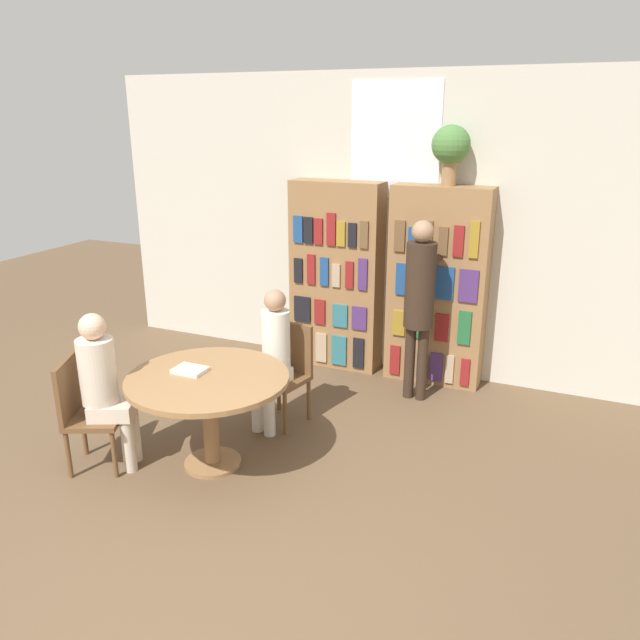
# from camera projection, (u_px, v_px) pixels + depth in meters

# --- Properties ---
(ground_plane) EXTENTS (16.00, 16.00, 0.00)m
(ground_plane) POSITION_uv_depth(u_px,v_px,m) (167.00, 618.00, 3.39)
(ground_plane) COLOR brown
(wall_back) EXTENTS (6.40, 0.07, 3.00)m
(wall_back) POSITION_uv_depth(u_px,v_px,m) (393.00, 227.00, 6.31)
(wall_back) COLOR beige
(wall_back) RESTS_ON ground_plane
(bookshelf_left) EXTENTS (0.95, 0.34, 1.96)m
(bookshelf_left) POSITION_uv_depth(u_px,v_px,m) (336.00, 276.00, 6.52)
(bookshelf_left) COLOR olive
(bookshelf_left) RESTS_ON ground_plane
(bookshelf_right) EXTENTS (0.95, 0.34, 1.96)m
(bookshelf_right) POSITION_uv_depth(u_px,v_px,m) (437.00, 287.00, 6.11)
(bookshelf_right) COLOR olive
(bookshelf_right) RESTS_ON ground_plane
(flower_vase) EXTENTS (0.35, 0.35, 0.55)m
(flower_vase) POSITION_uv_depth(u_px,v_px,m) (451.00, 147.00, 5.67)
(flower_vase) COLOR #997047
(flower_vase) RESTS_ON bookshelf_right
(reading_table) EXTENTS (1.22, 1.22, 0.75)m
(reading_table) POSITION_uv_depth(u_px,v_px,m) (209.00, 391.00, 4.67)
(reading_table) COLOR olive
(reading_table) RESTS_ON ground_plane
(chair_near_camera) EXTENTS (0.53, 0.53, 0.87)m
(chair_near_camera) POSITION_uv_depth(u_px,v_px,m) (84.00, 409.00, 4.70)
(chair_near_camera) COLOR brown
(chair_near_camera) RESTS_ON ground_plane
(chair_left_side) EXTENTS (0.47, 0.47, 0.87)m
(chair_left_side) POSITION_uv_depth(u_px,v_px,m) (287.00, 368.00, 5.45)
(chair_left_side) COLOR brown
(chair_left_side) RESTS_ON ground_plane
(seated_reader_left) EXTENTS (0.30, 0.38, 1.23)m
(seated_reader_left) POSITION_uv_depth(u_px,v_px,m) (273.00, 353.00, 5.24)
(seated_reader_left) COLOR silver
(seated_reader_left) RESTS_ON ground_plane
(seated_reader_right) EXTENTS (0.41, 0.38, 1.24)m
(seated_reader_right) POSITION_uv_depth(u_px,v_px,m) (104.00, 382.00, 4.63)
(seated_reader_right) COLOR beige
(seated_reader_right) RESTS_ON ground_plane
(librarian_standing) EXTENTS (0.27, 0.54, 1.71)m
(librarian_standing) POSITION_uv_depth(u_px,v_px,m) (420.00, 294.00, 5.67)
(librarian_standing) COLOR #332319
(librarian_standing) RESTS_ON ground_plane
(open_book_on_table) EXTENTS (0.24, 0.18, 0.03)m
(open_book_on_table) POSITION_uv_depth(u_px,v_px,m) (190.00, 370.00, 4.71)
(open_book_on_table) COLOR silver
(open_book_on_table) RESTS_ON reading_table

